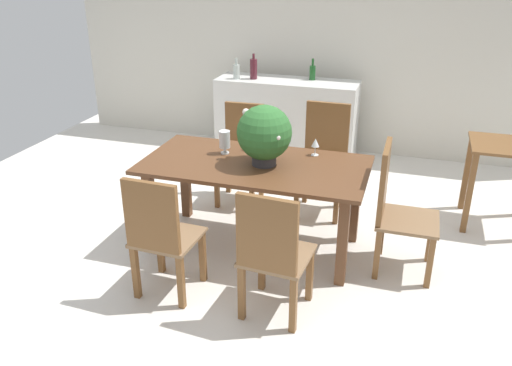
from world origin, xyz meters
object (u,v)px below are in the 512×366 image
object	(u,v)px
chair_near_left	(160,233)
wine_bottle_tall	(237,71)
chair_far_left	(242,149)
side_table	(503,165)
crystal_vase_left	(260,136)
wine_glass	(315,143)
kitchen_counter	(286,120)
chair_foot_end	(395,205)
dining_table	(255,175)
crystal_vase_center_near	(225,140)
chair_near_right	(272,251)
wine_bottle_amber	(254,69)
flower_centerpiece	(264,134)
wine_bottle_clear	(312,72)
chair_far_right	(324,154)

from	to	relation	value
chair_near_left	wine_bottle_tall	size ratio (longest dim) A/B	4.00
chair_far_left	side_table	world-z (taller)	chair_far_left
crystal_vase_left	wine_glass	distance (m)	0.48
chair_near_left	kitchen_counter	world-z (taller)	chair_near_left
chair_foot_end	kitchen_counter	bearing A→B (deg)	33.31
dining_table	crystal_vase_center_near	xyz separation A→B (m)	(-0.31, 0.13, 0.23)
chair_near_right	wine_glass	world-z (taller)	chair_near_right
wine_bottle_amber	dining_table	bearing A→B (deg)	-72.11
wine_bottle_tall	side_table	distance (m)	3.05
dining_table	flower_centerpiece	bearing A→B (deg)	-4.72
dining_table	chair_near_left	size ratio (longest dim) A/B	1.90
wine_bottle_clear	side_table	distance (m)	2.37
chair_far_right	flower_centerpiece	distance (m)	1.06
chair_near_right	side_table	bearing A→B (deg)	-125.06
wine_bottle_tall	wine_bottle_clear	size ratio (longest dim) A/B	0.98
kitchen_counter	wine_bottle_amber	size ratio (longest dim) A/B	5.65
chair_near_right	wine_bottle_clear	bearing A→B (deg)	-78.29
chair_near_right	crystal_vase_center_near	world-z (taller)	chair_near_right
dining_table	flower_centerpiece	world-z (taller)	flower_centerpiece
side_table	wine_bottle_tall	bearing A→B (deg)	160.92
chair_near_right	chair_foot_end	distance (m)	1.15
chair_near_right	wine_glass	size ratio (longest dim) A/B	6.54
chair_far_left	wine_bottle_amber	xyz separation A→B (m)	(-0.26, 1.20, 0.54)
dining_table	flower_centerpiece	distance (m)	0.37
wine_bottle_amber	side_table	world-z (taller)	wine_bottle_amber
dining_table	side_table	size ratio (longest dim) A/B	2.32
chair_near_left	chair_foot_end	world-z (taller)	chair_foot_end
chair_far_right	crystal_vase_center_near	distance (m)	1.09
chair_foot_end	dining_table	bearing A→B (deg)	90.08
chair_far_left	crystal_vase_left	bearing A→B (deg)	-60.47
kitchen_counter	crystal_vase_left	bearing A→B (deg)	-82.90
crystal_vase_left	wine_glass	bearing A→B (deg)	0.04
dining_table	wine_bottle_amber	xyz separation A→B (m)	(-0.67, 2.08, 0.42)
crystal_vase_left	wine_bottle_clear	size ratio (longest dim) A/B	0.86
chair_near_left	chair_far_left	bearing A→B (deg)	-87.71
chair_far_left	dining_table	bearing A→B (deg)	-67.73
flower_centerpiece	crystal_vase_center_near	size ratio (longest dim) A/B	2.45
kitchen_counter	side_table	size ratio (longest dim) A/B	2.11
chair_near_right	wine_bottle_tall	world-z (taller)	wine_bottle_tall
chair_far_left	crystal_vase_center_near	distance (m)	0.84
chair_near_right	wine_bottle_clear	size ratio (longest dim) A/B	3.96
chair_far_left	chair_near_left	bearing A→B (deg)	-92.62
chair_near_right	chair_foot_end	size ratio (longest dim) A/B	0.94
kitchen_counter	chair_near_right	bearing A→B (deg)	-77.34
chair_foot_end	side_table	bearing A→B (deg)	-39.63
chair_far_left	crystal_vase_center_near	size ratio (longest dim) A/B	4.90
dining_table	chair_near_right	xyz separation A→B (m)	(0.40, -0.89, -0.13)
dining_table	wine_bottle_tall	bearing A→B (deg)	113.06
chair_near_left	flower_centerpiece	bearing A→B (deg)	-116.96
dining_table	chair_far_right	bearing A→B (deg)	65.46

